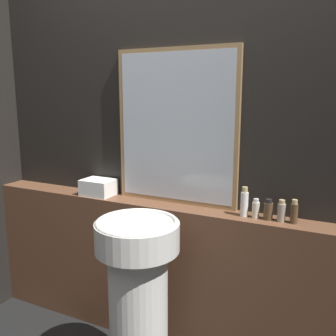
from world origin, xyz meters
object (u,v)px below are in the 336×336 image
object	(u,v)px
pedestal_sink	(138,297)
hand_soap_bottle	(294,212)
lotion_bottle	(268,210)
conditioner_bottle	(256,209)
mirror	(176,128)
shampoo_bottle	(244,203)
towel_stack	(98,187)
body_wash_bottle	(281,212)

from	to	relation	value
pedestal_sink	hand_soap_bottle	bearing A→B (deg)	32.68
lotion_bottle	hand_soap_bottle	xyz separation A→B (m)	(0.13, -0.00, 0.01)
conditioner_bottle	hand_soap_bottle	world-z (taller)	hand_soap_bottle
pedestal_sink	mirror	bearing A→B (deg)	93.27
shampoo_bottle	hand_soap_bottle	bearing A→B (deg)	0.00
pedestal_sink	lotion_bottle	world-z (taller)	lotion_bottle
towel_stack	shampoo_bottle	bearing A→B (deg)	0.00
lotion_bottle	body_wash_bottle	size ratio (longest dim) A/B	0.96
towel_stack	lotion_bottle	bearing A→B (deg)	0.00
mirror	body_wash_bottle	distance (m)	0.75
body_wash_bottle	hand_soap_bottle	distance (m)	0.06
towel_stack	conditioner_bottle	bearing A→B (deg)	0.00
shampoo_bottle	conditioner_bottle	xyz separation A→B (m)	(0.06, 0.00, -0.03)
mirror	towel_stack	world-z (taller)	mirror
shampoo_bottle	lotion_bottle	distance (m)	0.13
mirror	conditioner_bottle	size ratio (longest dim) A/B	8.69
shampoo_bottle	body_wash_bottle	distance (m)	0.19
pedestal_sink	conditioner_bottle	bearing A→B (deg)	42.13
mirror	hand_soap_bottle	xyz separation A→B (m)	(0.69, -0.07, -0.39)
shampoo_bottle	conditioner_bottle	size ratio (longest dim) A/B	1.55
lotion_bottle	hand_soap_bottle	bearing A→B (deg)	-0.00
shampoo_bottle	lotion_bottle	world-z (taller)	shampoo_bottle
towel_stack	lotion_bottle	distance (m)	1.08
mirror	towel_stack	size ratio (longest dim) A/B	4.46
towel_stack	shampoo_bottle	size ratio (longest dim) A/B	1.26
pedestal_sink	mirror	size ratio (longest dim) A/B	1.03
conditioner_bottle	shampoo_bottle	bearing A→B (deg)	180.00
shampoo_bottle	mirror	bearing A→B (deg)	170.91
mirror	shampoo_bottle	world-z (taller)	mirror
towel_stack	conditioner_bottle	size ratio (longest dim) A/B	1.95
pedestal_sink	body_wash_bottle	world-z (taller)	body_wash_bottle
body_wash_bottle	conditioner_bottle	bearing A→B (deg)	180.00
conditioner_bottle	lotion_bottle	size ratio (longest dim) A/B	0.94
pedestal_sink	lotion_bottle	xyz separation A→B (m)	(0.54, 0.43, 0.41)
towel_stack	lotion_bottle	size ratio (longest dim) A/B	1.84
towel_stack	hand_soap_bottle	size ratio (longest dim) A/B	1.63
hand_soap_bottle	body_wash_bottle	bearing A→B (deg)	180.00
mirror	shampoo_bottle	distance (m)	0.58
pedestal_sink	mirror	distance (m)	0.95
mirror	body_wash_bottle	bearing A→B (deg)	-6.33
lotion_bottle	hand_soap_bottle	distance (m)	0.13
mirror	hand_soap_bottle	bearing A→B (deg)	-5.77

